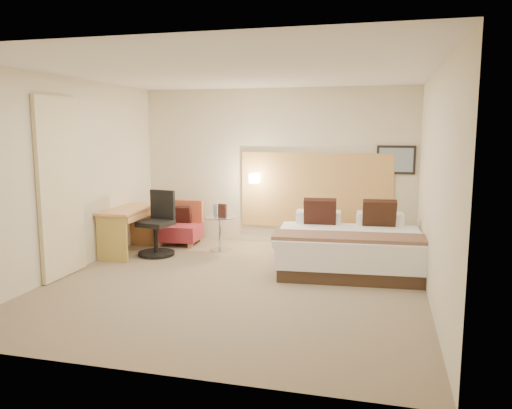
% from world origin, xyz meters
% --- Properties ---
extents(floor, '(4.80, 5.00, 0.02)m').
position_xyz_m(floor, '(0.00, 0.00, -0.01)').
color(floor, '#806D56').
rests_on(floor, ground).
extents(ceiling, '(4.80, 5.00, 0.02)m').
position_xyz_m(ceiling, '(0.00, 0.00, 2.71)').
color(ceiling, silver).
rests_on(ceiling, floor).
extents(wall_back, '(4.80, 0.02, 2.70)m').
position_xyz_m(wall_back, '(0.00, 2.51, 1.35)').
color(wall_back, beige).
rests_on(wall_back, floor).
extents(wall_front, '(4.80, 0.02, 2.70)m').
position_xyz_m(wall_front, '(0.00, -2.51, 1.35)').
color(wall_front, beige).
rests_on(wall_front, floor).
extents(wall_left, '(0.02, 5.00, 2.70)m').
position_xyz_m(wall_left, '(-2.41, 0.00, 1.35)').
color(wall_left, beige).
rests_on(wall_left, floor).
extents(wall_right, '(0.02, 5.00, 2.70)m').
position_xyz_m(wall_right, '(2.41, 0.00, 1.35)').
color(wall_right, beige).
rests_on(wall_right, floor).
extents(headboard_panel, '(2.60, 0.04, 1.30)m').
position_xyz_m(headboard_panel, '(0.70, 2.47, 0.95)').
color(headboard_panel, tan).
rests_on(headboard_panel, wall_back).
extents(art_frame, '(0.62, 0.03, 0.47)m').
position_xyz_m(art_frame, '(2.02, 2.48, 1.50)').
color(art_frame, black).
rests_on(art_frame, wall_back).
extents(art_canvas, '(0.54, 0.01, 0.39)m').
position_xyz_m(art_canvas, '(2.02, 2.46, 1.50)').
color(art_canvas, '#748BA0').
rests_on(art_canvas, wall_back).
extents(lamp_arm, '(0.02, 0.12, 0.02)m').
position_xyz_m(lamp_arm, '(-0.35, 2.42, 1.15)').
color(lamp_arm, white).
rests_on(lamp_arm, wall_back).
extents(lamp_shade, '(0.15, 0.15, 0.15)m').
position_xyz_m(lamp_shade, '(-0.35, 2.36, 1.15)').
color(lamp_shade, '#FAE9C3').
rests_on(lamp_shade, wall_back).
extents(curtain, '(0.06, 0.90, 2.42)m').
position_xyz_m(curtain, '(-2.36, -0.25, 1.22)').
color(curtain, beige).
rests_on(curtain, wall_left).
extents(bottle_a, '(0.07, 0.07, 0.21)m').
position_xyz_m(bottle_a, '(-0.84, 1.67, 0.68)').
color(bottle_a, '#88A8D3').
rests_on(bottle_a, side_table).
extents(bottle_b, '(0.07, 0.07, 0.21)m').
position_xyz_m(bottle_b, '(-0.77, 1.72, 0.68)').
color(bottle_b, '#8EBEDB').
rests_on(bottle_b, side_table).
extents(menu_folder, '(0.14, 0.07, 0.23)m').
position_xyz_m(menu_folder, '(-0.68, 1.57, 0.69)').
color(menu_folder, '#381A16').
rests_on(menu_folder, side_table).
extents(bed, '(2.14, 2.10, 0.98)m').
position_xyz_m(bed, '(1.38, 1.19, 0.32)').
color(bed, '#3A281D').
rests_on(bed, floor).
extents(lounge_chair, '(0.74, 0.66, 0.75)m').
position_xyz_m(lounge_chair, '(-1.60, 1.98, 0.30)').
color(lounge_chair, tan).
rests_on(lounge_chair, floor).
extents(side_table, '(0.60, 0.60, 0.57)m').
position_xyz_m(side_table, '(-0.75, 1.64, 0.32)').
color(side_table, silver).
rests_on(side_table, floor).
extents(desk, '(0.59, 1.21, 0.74)m').
position_xyz_m(desk, '(-2.11, 1.13, 0.58)').
color(desk, tan).
rests_on(desk, floor).
extents(desk_chair, '(0.66, 0.66, 1.02)m').
position_xyz_m(desk_chair, '(-1.64, 1.16, 0.42)').
color(desk_chair, black).
rests_on(desk_chair, floor).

